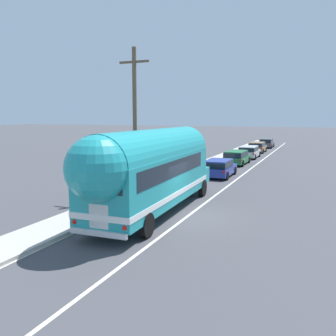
# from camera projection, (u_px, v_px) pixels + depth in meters

# --- Properties ---
(ground_plane) EXTENTS (300.00, 300.00, 0.00)m
(ground_plane) POSITION_uv_depth(u_px,v_px,m) (187.00, 217.00, 17.27)
(ground_plane) COLOR #424247
(lane_markings) EXTENTS (3.58, 80.00, 0.01)m
(lane_markings) POSITION_uv_depth(u_px,v_px,m) (219.00, 176.00, 28.84)
(lane_markings) COLOR silver
(lane_markings) RESTS_ON ground
(sidewalk_slab) EXTENTS (2.10, 90.00, 0.15)m
(sidewalk_slab) POSITION_uv_depth(u_px,v_px,m) (176.00, 177.00, 28.11)
(sidewalk_slab) COLOR #ADA89E
(sidewalk_slab) RESTS_ON ground
(utility_pole) EXTENTS (1.80, 0.24, 8.50)m
(utility_pole) POSITION_uv_depth(u_px,v_px,m) (135.00, 122.00, 20.52)
(utility_pole) COLOR brown
(utility_pole) RESTS_ON ground
(painted_bus) EXTENTS (2.84, 12.56, 4.12)m
(painted_bus) POSITION_uv_depth(u_px,v_px,m) (151.00, 168.00, 17.18)
(painted_bus) COLOR teal
(painted_bus) RESTS_ON ground
(car_lead) EXTENTS (2.06, 4.33, 1.37)m
(car_lead) POSITION_uv_depth(u_px,v_px,m) (219.00, 167.00, 28.42)
(car_lead) COLOR navy
(car_lead) RESTS_ON ground
(car_second) EXTENTS (2.03, 4.53, 1.37)m
(car_second) POSITION_uv_depth(u_px,v_px,m) (236.00, 157.00, 35.61)
(car_second) COLOR #196633
(car_second) RESTS_ON ground
(car_third) EXTENTS (2.01, 4.60, 1.37)m
(car_third) POSITION_uv_depth(u_px,v_px,m) (249.00, 151.00, 41.15)
(car_third) COLOR silver
(car_third) RESTS_ON ground
(car_fourth) EXTENTS (1.99, 4.28, 1.37)m
(car_fourth) POSITION_uv_depth(u_px,v_px,m) (257.00, 147.00, 47.40)
(car_fourth) COLOR olive
(car_fourth) RESTS_ON ground
(car_fifth) EXTENTS (1.98, 4.44, 1.37)m
(car_fifth) POSITION_uv_depth(u_px,v_px,m) (267.00, 142.00, 54.70)
(car_fifth) COLOR #474C51
(car_fifth) RESTS_ON ground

